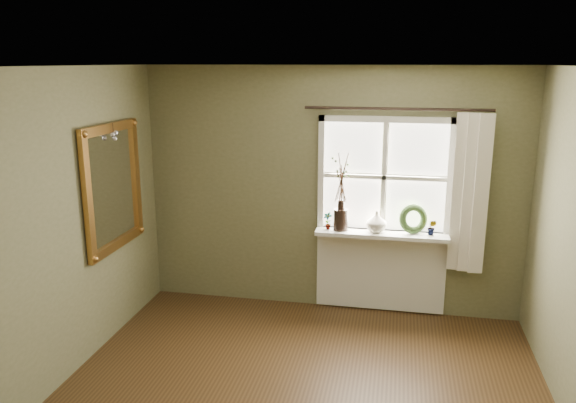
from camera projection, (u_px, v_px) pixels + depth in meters
The scene contains 14 objects.
ceiling at pixel (290, 67), 3.46m from camera, with size 4.50×4.50×0.00m, color silver.
wall_back at pixel (331, 190), 5.97m from camera, with size 4.00×0.10×2.60m, color #686745.
wall_left at pixel (20, 246), 4.17m from camera, with size 0.10×4.50×2.60m, color #686745.
window_frame at pixel (384, 177), 5.75m from camera, with size 1.36×0.06×1.24m.
window_sill at pixel (381, 234), 5.79m from camera, with size 1.36×0.26×0.04m, color white.
window_apron at pixel (380, 270), 6.00m from camera, with size 1.36×0.04×0.88m, color white.
dark_jug at pixel (341, 220), 5.84m from camera, with size 0.15×0.15×0.23m, color black.
cream_vase at pixel (376, 222), 5.77m from camera, with size 0.21×0.21×0.22m, color beige.
wreath at pixel (413, 222), 5.74m from camera, with size 0.31×0.31×0.07m, color #2C441E.
potted_plant_left at pixel (328, 221), 5.87m from camera, with size 0.10×0.07×0.18m, color #2C441E.
potted_plant_right at pixel (432, 227), 5.67m from camera, with size 0.09×0.07×0.16m, color #2C441E.
curtain at pixel (470, 194), 5.53m from camera, with size 0.36×0.12×1.59m, color silver.
curtain_rod at pixel (397, 109), 5.51m from camera, with size 0.03×0.03×1.84m, color black.
gilt_mirror at pixel (113, 187), 5.33m from camera, with size 0.10×1.02×1.21m.
Camera 1 is at (0.69, -3.50, 2.64)m, focal length 35.00 mm.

